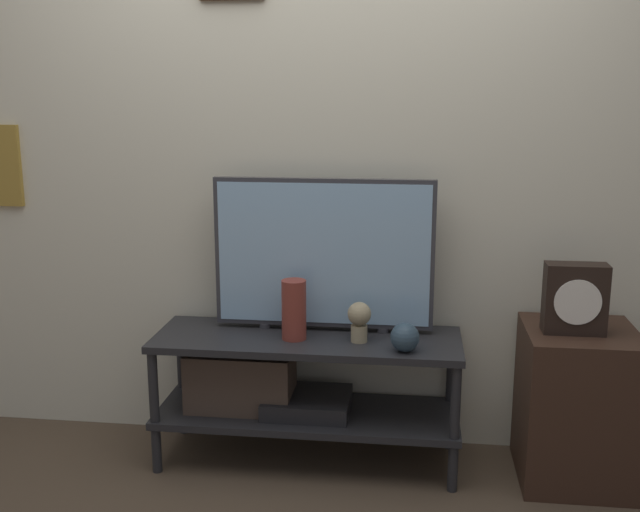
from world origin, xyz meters
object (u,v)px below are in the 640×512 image
vase_round_glass (405,337)px  decorative_bust (359,319)px  mantel_clock (575,299)px  television (324,254)px  vase_tall_ceramic (294,310)px

vase_round_glass → decorative_bust: 0.21m
decorative_bust → mantel_clock: bearing=-0.7°
vase_round_glass → decorative_bust: bearing=153.2°
television → mantel_clock: television is taller
television → mantel_clock: size_ratio=3.35×
vase_tall_ceramic → mantel_clock: size_ratio=0.90×
television → mantel_clock: bearing=-8.0°
television → decorative_bust: 0.31m
vase_round_glass → television: bearing=147.3°
television → vase_tall_ceramic: (-0.11, -0.13, -0.21)m
decorative_bust → mantel_clock: 0.84m
decorative_bust → vase_tall_ceramic: bearing=179.6°
vase_tall_ceramic → mantel_clock: bearing=-0.6°
decorative_bust → mantel_clock: mantel_clock is taller
television → mantel_clock: (1.00, -0.14, -0.12)m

